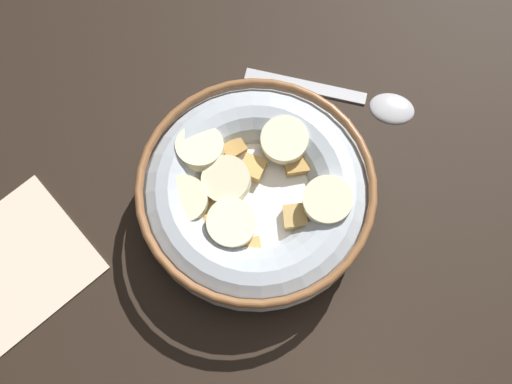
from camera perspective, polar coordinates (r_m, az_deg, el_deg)
name	(u,v)px	position (r cm, az deg, el deg)	size (l,w,h in cm)	color
ground_plane	(256,209)	(46.35, 0.00, -1.58)	(105.84, 105.84, 2.00)	black
cereal_bowl	(255,194)	(43.02, -0.05, -0.18)	(16.74, 16.74, 5.09)	#B2BCC6
spoon	(362,97)	(49.25, 10.04, 8.84)	(10.09, 11.57, 0.80)	#B7B7BC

